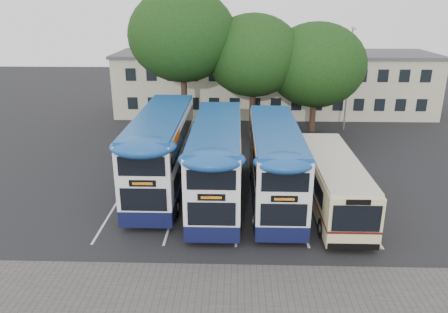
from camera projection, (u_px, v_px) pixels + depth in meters
ground at (313, 243)px, 21.29m from camera, size 120.00×120.00×0.00m
paving_strip at (281, 310)px, 16.64m from camera, size 40.00×6.00×0.01m
bay_lines at (236, 198)px, 26.10m from camera, size 14.12×11.00×0.01m
depot_building at (273, 82)px, 45.65m from camera, size 32.40×8.40×6.20m
lamp_post at (349, 74)px, 38.22m from camera, size 0.25×1.05×9.06m
tree_left at (182, 35)px, 34.65m from camera, size 8.61×8.61×12.24m
tree_mid at (253, 55)px, 35.42m from camera, size 7.83×7.83×10.31m
tree_right at (316, 65)px, 35.76m from camera, size 8.11×8.11×9.66m
bus_dd_left at (162, 148)px, 26.68m from camera, size 2.80×11.55×4.82m
bus_dd_mid at (217, 158)px, 25.20m from camera, size 2.72×11.23×4.68m
bus_dd_right at (275, 161)px, 25.08m from camera, size 2.63×10.83×4.51m
bus_single at (333, 179)px, 24.48m from camera, size 2.55×10.02×2.99m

